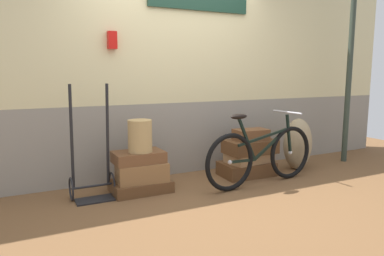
{
  "coord_description": "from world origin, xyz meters",
  "views": [
    {
      "loc": [
        -1.89,
        -3.53,
        1.33
      ],
      "look_at": [
        -0.04,
        0.16,
        0.7
      ],
      "focal_mm": 34.01,
      "sensor_mm": 36.0,
      "label": 1
    }
  ],
  "objects_px": {
    "suitcase_3": "(246,169)",
    "bicycle": "(262,155)",
    "suitcase_5": "(250,146)",
    "suitcase_2": "(138,157)",
    "suitcase_4": "(249,158)",
    "suitcase_1": "(142,172)",
    "suitcase_0": "(141,186)",
    "suitcase_6": "(251,135)",
    "wicker_basket": "(140,136)",
    "burlap_sack": "(298,144)",
    "luggage_trolley": "(92,172)"
  },
  "relations": [
    {
      "from": "suitcase_3",
      "to": "bicycle",
      "type": "distance_m",
      "value": 0.48
    },
    {
      "from": "suitcase_3",
      "to": "suitcase_5",
      "type": "distance_m",
      "value": 0.3
    },
    {
      "from": "suitcase_2",
      "to": "suitcase_5",
      "type": "xyz_separation_m",
      "value": [
        1.5,
        -0.03,
        -0.01
      ]
    },
    {
      "from": "suitcase_4",
      "to": "suitcase_3",
      "type": "bearing_deg",
      "value": 149.02
    },
    {
      "from": "suitcase_1",
      "to": "suitcase_4",
      "type": "relative_size",
      "value": 0.95
    },
    {
      "from": "suitcase_0",
      "to": "suitcase_6",
      "type": "xyz_separation_m",
      "value": [
        1.49,
        -0.03,
        0.48
      ]
    },
    {
      "from": "suitcase_0",
      "to": "suitcase_3",
      "type": "xyz_separation_m",
      "value": [
        1.45,
        -0.0,
        0.03
      ]
    },
    {
      "from": "suitcase_1",
      "to": "wicker_basket",
      "type": "relative_size",
      "value": 1.54
    },
    {
      "from": "suitcase_0",
      "to": "suitcase_6",
      "type": "height_order",
      "value": "suitcase_6"
    },
    {
      "from": "suitcase_5",
      "to": "suitcase_0",
      "type": "bearing_deg",
      "value": 179.04
    },
    {
      "from": "suitcase_3",
      "to": "burlap_sack",
      "type": "height_order",
      "value": "burlap_sack"
    },
    {
      "from": "suitcase_3",
      "to": "burlap_sack",
      "type": "bearing_deg",
      "value": -0.13
    },
    {
      "from": "suitcase_2",
      "to": "wicker_basket",
      "type": "bearing_deg",
      "value": -65.68
    },
    {
      "from": "suitcase_5",
      "to": "suitcase_6",
      "type": "bearing_deg",
      "value": -76.29
    },
    {
      "from": "burlap_sack",
      "to": "bicycle",
      "type": "relative_size",
      "value": 0.44
    },
    {
      "from": "suitcase_6",
      "to": "wicker_basket",
      "type": "height_order",
      "value": "wicker_basket"
    },
    {
      "from": "luggage_trolley",
      "to": "burlap_sack",
      "type": "bearing_deg",
      "value": -1.29
    },
    {
      "from": "suitcase_1",
      "to": "suitcase_3",
      "type": "height_order",
      "value": "suitcase_1"
    },
    {
      "from": "suitcase_1",
      "to": "suitcase_6",
      "type": "bearing_deg",
      "value": 4.89
    },
    {
      "from": "suitcase_6",
      "to": "bicycle",
      "type": "distance_m",
      "value": 0.42
    },
    {
      "from": "suitcase_0",
      "to": "suitcase_3",
      "type": "distance_m",
      "value": 1.45
    },
    {
      "from": "suitcase_0",
      "to": "suitcase_4",
      "type": "bearing_deg",
      "value": -0.9
    },
    {
      "from": "luggage_trolley",
      "to": "burlap_sack",
      "type": "xyz_separation_m",
      "value": [
        2.8,
        -0.06,
        0.06
      ]
    },
    {
      "from": "suitcase_2",
      "to": "suitcase_0",
      "type": "bearing_deg",
      "value": -36.84
    },
    {
      "from": "suitcase_0",
      "to": "suitcase_4",
      "type": "height_order",
      "value": "suitcase_4"
    },
    {
      "from": "suitcase_3",
      "to": "burlap_sack",
      "type": "xyz_separation_m",
      "value": [
        0.82,
        -0.05,
        0.27
      ]
    },
    {
      "from": "luggage_trolley",
      "to": "bicycle",
      "type": "relative_size",
      "value": 0.75
    },
    {
      "from": "suitcase_6",
      "to": "burlap_sack",
      "type": "distance_m",
      "value": 0.8
    },
    {
      "from": "suitcase_5",
      "to": "suitcase_3",
      "type": "bearing_deg",
      "value": 153.08
    },
    {
      "from": "suitcase_6",
      "to": "suitcase_1",
      "type": "bearing_deg",
      "value": -175.02
    },
    {
      "from": "suitcase_5",
      "to": "suitcase_1",
      "type": "bearing_deg",
      "value": 179.75
    },
    {
      "from": "suitcase_0",
      "to": "bicycle",
      "type": "bearing_deg",
      "value": -16.29
    },
    {
      "from": "suitcase_0",
      "to": "suitcase_2",
      "type": "xyz_separation_m",
      "value": [
        -0.01,
        0.01,
        0.33
      ]
    },
    {
      "from": "suitcase_6",
      "to": "bicycle",
      "type": "bearing_deg",
      "value": -100.34
    },
    {
      "from": "suitcase_5",
      "to": "luggage_trolley",
      "type": "height_order",
      "value": "luggage_trolley"
    },
    {
      "from": "suitcase_2",
      "to": "burlap_sack",
      "type": "relative_size",
      "value": 0.78
    },
    {
      "from": "suitcase_2",
      "to": "suitcase_1",
      "type": "bearing_deg",
      "value": -47.96
    },
    {
      "from": "suitcase_0",
      "to": "burlap_sack",
      "type": "distance_m",
      "value": 2.28
    },
    {
      "from": "burlap_sack",
      "to": "suitcase_1",
      "type": "bearing_deg",
      "value": 179.11
    },
    {
      "from": "luggage_trolley",
      "to": "suitcase_0",
      "type": "bearing_deg",
      "value": -1.07
    },
    {
      "from": "luggage_trolley",
      "to": "suitcase_6",
      "type": "bearing_deg",
      "value": -1.19
    },
    {
      "from": "suitcase_5",
      "to": "suitcase_6",
      "type": "height_order",
      "value": "suitcase_6"
    },
    {
      "from": "suitcase_3",
      "to": "suitcase_5",
      "type": "xyz_separation_m",
      "value": [
        0.04,
        -0.02,
        0.3
      ]
    },
    {
      "from": "bicycle",
      "to": "suitcase_0",
      "type": "bearing_deg",
      "value": 163.87
    },
    {
      "from": "suitcase_5",
      "to": "wicker_basket",
      "type": "xyz_separation_m",
      "value": [
        -1.48,
        0.0,
        0.25
      ]
    },
    {
      "from": "suitcase_5",
      "to": "suitcase_4",
      "type": "bearing_deg",
      "value": 144.92
    },
    {
      "from": "suitcase_0",
      "to": "suitcase_2",
      "type": "bearing_deg",
      "value": 142.87
    },
    {
      "from": "suitcase_4",
      "to": "wicker_basket",
      "type": "xyz_separation_m",
      "value": [
        -1.48,
        -0.0,
        0.4
      ]
    },
    {
      "from": "wicker_basket",
      "to": "bicycle",
      "type": "height_order",
      "value": "bicycle"
    },
    {
      "from": "suitcase_3",
      "to": "luggage_trolley",
      "type": "relative_size",
      "value": 0.55
    }
  ]
}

